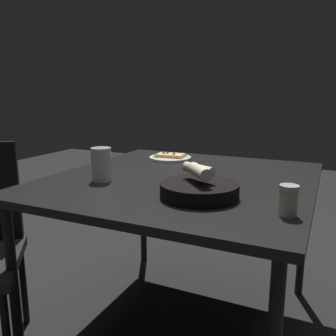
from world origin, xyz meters
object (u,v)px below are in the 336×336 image
object	(u,v)px
dining_table	(182,189)
pizza_plate	(170,157)
beer_glass	(102,166)
pepper_shaker	(288,202)
bread_basket	(199,188)

from	to	relation	value
dining_table	pizza_plate	distance (m)	0.42
beer_glass	pepper_shaker	size ratio (longest dim) A/B	1.47
pizza_plate	pepper_shaker	xyz separation A→B (m)	(-0.67, -0.69, 0.03)
beer_glass	pepper_shaker	xyz separation A→B (m)	(-0.12, -0.75, -0.02)
bread_basket	beer_glass	bearing A→B (deg)	83.52
dining_table	bread_basket	distance (m)	0.32
pizza_plate	beer_glass	world-z (taller)	beer_glass
beer_glass	pepper_shaker	distance (m)	0.76
bread_basket	pepper_shaker	bearing A→B (deg)	-102.60
beer_glass	pizza_plate	bearing A→B (deg)	-5.93
bread_basket	beer_glass	size ratio (longest dim) A/B	1.99
pepper_shaker	dining_table	bearing A→B (deg)	55.78
pizza_plate	pepper_shaker	size ratio (longest dim) A/B	2.43
dining_table	pizza_plate	size ratio (longest dim) A/B	5.03
pizza_plate	bread_basket	bearing A→B (deg)	-147.30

